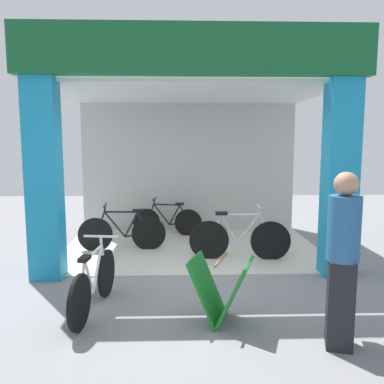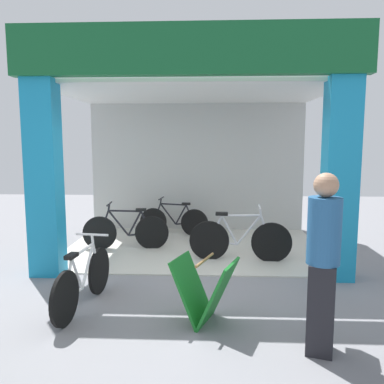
{
  "view_description": "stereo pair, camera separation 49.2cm",
  "coord_description": "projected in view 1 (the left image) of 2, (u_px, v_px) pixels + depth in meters",
  "views": [
    {
      "loc": [
        -0.2,
        -5.54,
        1.97
      ],
      "look_at": [
        0.0,
        0.78,
        1.15
      ],
      "focal_mm": 36.59,
      "sensor_mm": 36.0,
      "label": 1
    },
    {
      "loc": [
        0.29,
        -5.54,
        1.97
      ],
      "look_at": [
        0.0,
        0.78,
        1.15
      ],
      "focal_mm": 36.59,
      "sensor_mm": 36.0,
      "label": 2
    }
  ],
  "objects": [
    {
      "name": "bicycle_inside_0",
      "position": [
        168.0,
        221.0,
        8.17
      ],
      "size": [
        1.45,
        0.4,
        0.8
      ],
      "color": "black",
      "rests_on": "ground"
    },
    {
      "name": "bicycle_inside_2",
      "position": [
        122.0,
        232.0,
        7.05
      ],
      "size": [
        1.57,
        0.43,
        0.86
      ],
      "color": "black",
      "rests_on": "ground"
    },
    {
      "name": "bicycle_parked_0",
      "position": [
        94.0,
        284.0,
        4.53
      ],
      "size": [
        0.42,
        1.52,
        0.84
      ],
      "color": "black",
      "rests_on": "ground"
    },
    {
      "name": "pedestrian_1",
      "position": [
        342.0,
        259.0,
        3.7
      ],
      "size": [
        0.38,
        0.59,
        1.69
      ],
      "color": "black",
      "rests_on": "ground"
    },
    {
      "name": "bicycle_inside_1",
      "position": [
        239.0,
        238.0,
        6.5
      ],
      "size": [
        1.68,
        0.46,
        0.92
      ],
      "color": "black",
      "rests_on": "ground"
    },
    {
      "name": "ground_plane",
      "position": [
        194.0,
        276.0,
        5.75
      ],
      "size": [
        17.33,
        17.33,
        0.0
      ],
      "primitive_type": "plane",
      "color": "gray",
      "rests_on": "ground"
    },
    {
      "name": "sandwich_board_sign",
      "position": [
        221.0,
        290.0,
        4.26
      ],
      "size": [
        0.78,
        0.69,
        0.73
      ],
      "color": "#197226",
      "rests_on": "ground"
    },
    {
      "name": "shop_facade",
      "position": [
        191.0,
        147.0,
        7.05
      ],
      "size": [
        4.86,
        3.44,
        3.52
      ],
      "color": "beige",
      "rests_on": "ground"
    }
  ]
}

